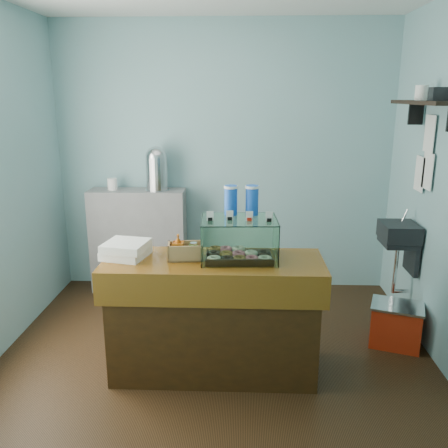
{
  "coord_description": "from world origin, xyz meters",
  "views": [
    {
      "loc": [
        0.21,
        -3.49,
        2.05
      ],
      "look_at": [
        0.07,
        -0.15,
        1.14
      ],
      "focal_mm": 38.0,
      "sensor_mm": 36.0,
      "label": 1
    }
  ],
  "objects_px": {
    "counter": "(214,316)",
    "red_cooler": "(396,325)",
    "display_case": "(239,235)",
    "coffee_urn": "(157,168)"
  },
  "relations": [
    {
      "from": "counter",
      "to": "display_case",
      "type": "distance_m",
      "value": 0.64
    },
    {
      "from": "coffee_urn",
      "to": "red_cooler",
      "type": "xyz_separation_m",
      "value": [
        2.19,
        -1.11,
        -1.15
      ]
    },
    {
      "from": "counter",
      "to": "red_cooler",
      "type": "bearing_deg",
      "value": 16.65
    },
    {
      "from": "coffee_urn",
      "to": "red_cooler",
      "type": "distance_m",
      "value": 2.71
    },
    {
      "from": "display_case",
      "to": "red_cooler",
      "type": "xyz_separation_m",
      "value": [
        1.33,
        0.38,
        -0.88
      ]
    },
    {
      "from": "counter",
      "to": "coffee_urn",
      "type": "height_order",
      "value": "coffee_urn"
    },
    {
      "from": "display_case",
      "to": "red_cooler",
      "type": "relative_size",
      "value": 1.14
    },
    {
      "from": "counter",
      "to": "display_case",
      "type": "height_order",
      "value": "display_case"
    },
    {
      "from": "display_case",
      "to": "coffee_urn",
      "type": "bearing_deg",
      "value": 117.44
    },
    {
      "from": "counter",
      "to": "display_case",
      "type": "xyz_separation_m",
      "value": [
        0.18,
        0.07,
        0.61
      ]
    }
  ]
}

